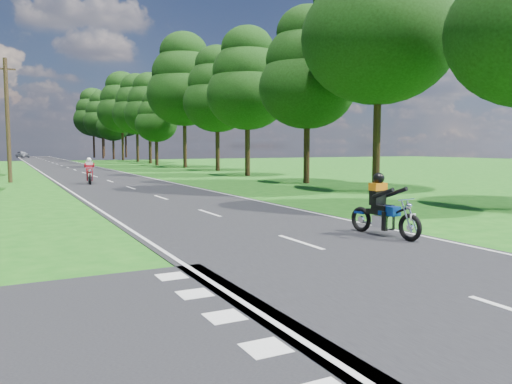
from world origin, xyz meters
TOP-DOWN VIEW (x-y plane):
  - ground at (0.00, 0.00)m, footprint 160.00×160.00m
  - main_road at (0.00, 50.00)m, footprint 7.00×140.00m
  - road_markings at (-0.14, 48.13)m, footprint 7.40×140.00m
  - treeline at (1.43, 60.06)m, footprint 40.00×115.35m
  - telegraph_pole at (-6.00, 28.00)m, footprint 1.20×0.26m
  - rider_near_blue at (2.40, 1.71)m, footprint 0.89×2.06m
  - rider_far_red at (-1.57, 24.35)m, footprint 0.89×2.04m
  - distant_car at (-2.60, 104.77)m, footprint 2.87×4.35m

SIDE VIEW (x-z plane):
  - ground at x=0.00m, z-range 0.00..0.00m
  - main_road at x=0.00m, z-range 0.00..0.02m
  - road_markings at x=-0.14m, z-range 0.02..0.03m
  - distant_car at x=-2.60m, z-range 0.02..1.40m
  - rider_far_red at x=-1.57m, z-range 0.02..1.66m
  - rider_near_blue at x=2.40m, z-range 0.02..1.68m
  - telegraph_pole at x=-6.00m, z-range 0.07..8.07m
  - treeline at x=1.43m, z-range 0.86..15.65m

